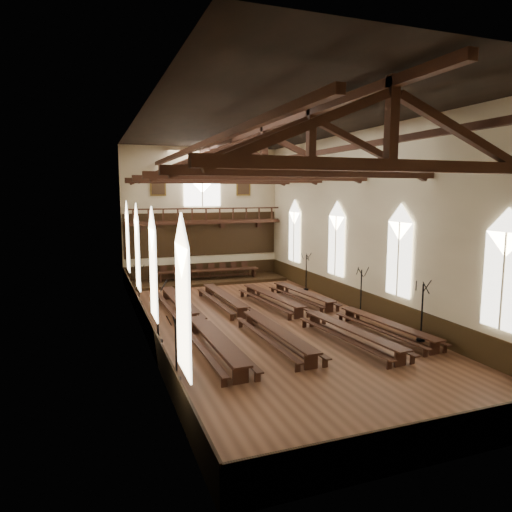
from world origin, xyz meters
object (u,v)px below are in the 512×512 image
(high_table, at_px, (208,271))
(candelabrum_left_near, at_px, (176,361))
(dais, at_px, (208,281))
(refectory_row_d, at_px, (339,308))
(candelabrum_left_far, at_px, (139,291))
(refectory_row_c, at_px, (306,313))
(refectory_row_a, at_px, (194,319))
(candelabrum_right_mid, at_px, (361,300))
(candelabrum_left_mid, at_px, (158,323))
(candelabrum_right_far, at_px, (306,279))
(candelabrum_right_near, at_px, (421,323))
(refectory_row_b, at_px, (247,313))

(high_table, height_order, candelabrum_left_near, candelabrum_left_near)
(dais, xyz_separation_m, high_table, (0.00, -0.00, 0.71))
(refectory_row_d, relative_size, candelabrum_left_far, 5.88)
(refectory_row_c, bearing_deg, candelabrum_left_far, 136.10)
(dais, relative_size, candelabrum_left_near, 4.80)
(candelabrum_left_far, bearing_deg, refectory_row_a, -73.82)
(candelabrum_right_mid, bearing_deg, candelabrum_left_near, -154.25)
(candelabrum_left_mid, height_order, candelabrum_right_far, candelabrum_left_mid)
(refectory_row_c, height_order, candelabrum_right_mid, candelabrum_right_mid)
(candelabrum_right_far, bearing_deg, candelabrum_right_near, -90.00)
(refectory_row_c, xyz_separation_m, refectory_row_d, (2.16, 0.40, -0.03))
(refectory_row_b, relative_size, high_table, 1.85)
(candelabrum_right_mid, bearing_deg, candelabrum_right_far, 90.00)
(refectory_row_b, bearing_deg, refectory_row_a, -175.40)
(refectory_row_d, bearing_deg, candelabrum_right_near, -74.47)
(candelabrum_left_near, relative_size, candelabrum_left_mid, 0.83)
(candelabrum_left_near, bearing_deg, candelabrum_right_far, 47.26)
(candelabrum_right_mid, bearing_deg, refectory_row_a, 177.63)
(high_table, relative_size, candelabrum_left_far, 3.27)
(candelabrum_left_mid, distance_m, candelabrum_right_near, 11.77)
(candelabrum_left_far, bearing_deg, candelabrum_left_mid, -90.00)
(refectory_row_c, relative_size, candelabrum_right_far, 5.49)
(refectory_row_b, height_order, candelabrum_right_mid, candelabrum_right_mid)
(refectory_row_c, distance_m, high_table, 12.32)
(candelabrum_left_far, bearing_deg, refectory_row_b, -53.24)
(candelabrum_left_near, relative_size, candelabrum_left_far, 1.02)
(refectory_row_a, relative_size, high_table, 1.88)
(candelabrum_right_mid, bearing_deg, candelabrum_left_mid, -175.13)
(dais, distance_m, candelabrum_right_mid, 13.02)
(refectory_row_b, bearing_deg, candelabrum_left_mid, -161.78)
(high_table, bearing_deg, candelabrum_right_near, -71.54)
(refectory_row_d, xyz_separation_m, candelabrum_left_near, (-9.75, -5.37, 0.24))
(refectory_row_a, relative_size, refectory_row_b, 1.02)
(candelabrum_right_near, bearing_deg, candelabrum_left_near, -177.38)
(candelabrum_right_near, bearing_deg, dais, 108.46)
(high_table, bearing_deg, candelabrum_right_mid, -64.76)
(refectory_row_c, bearing_deg, candelabrum_right_near, -51.80)
(refectory_row_d, distance_m, candelabrum_left_near, 11.13)
(candelabrum_left_mid, bearing_deg, refectory_row_d, 5.65)
(refectory_row_d, height_order, candelabrum_right_mid, candelabrum_right_mid)
(high_table, xyz_separation_m, candelabrum_right_far, (5.55, -5.11, -0.03))
(refectory_row_c, xyz_separation_m, high_table, (-2.04, 12.15, 0.30))
(candelabrum_right_near, bearing_deg, candelabrum_right_far, 90.00)
(refectory_row_d, distance_m, dais, 12.48)
(candelabrum_left_far, xyz_separation_m, candelabrum_right_mid, (11.10, -6.92, 0.09))
(candelabrum_right_mid, bearing_deg, dais, 115.24)
(candelabrum_right_mid, bearing_deg, candelabrum_right_near, -90.00)
(candelabrum_right_far, bearing_deg, candelabrum_right_mid, -90.00)
(dais, bearing_deg, candelabrum_left_mid, -113.61)
(refectory_row_c, bearing_deg, candelabrum_left_mid, -175.79)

